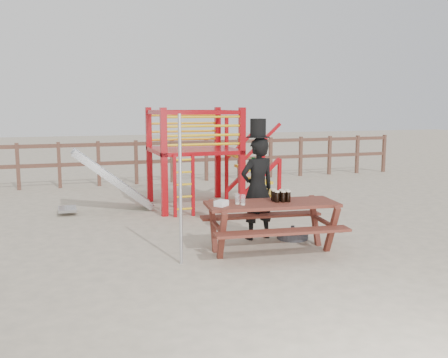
{
  "coord_description": "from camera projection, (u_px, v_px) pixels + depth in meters",
  "views": [
    {
      "loc": [
        -2.55,
        -6.59,
        2.14
      ],
      "look_at": [
        -0.06,
        0.8,
        0.99
      ],
      "focal_mm": 40.0,
      "sensor_mm": 36.0,
      "label": 1
    }
  ],
  "objects": [
    {
      "name": "stout_pints",
      "position": [
        281.0,
        196.0,
        7.33
      ],
      "size": [
        0.26,
        0.27,
        0.17
      ],
      "color": "black",
      "rests_on": "picnic_table"
    },
    {
      "name": "paper_bag",
      "position": [
        221.0,
        203.0,
        7.0
      ],
      "size": [
        0.23,
        0.22,
        0.08
      ],
      "primitive_type": "cube",
      "rotation": [
        0.0,
        0.0,
        0.69
      ],
      "color": "white",
      "rests_on": "picnic_table"
    },
    {
      "name": "ground",
      "position": [
        245.0,
        253.0,
        7.29
      ],
      "size": [
        60.0,
        60.0,
        0.0
      ],
      "primitive_type": "plane",
      "color": "#C3B298",
      "rests_on": "ground"
    },
    {
      "name": "playground_fort",
      "position": [
        190.0,
        156.0,
        10.53
      ],
      "size": [
        4.71,
        1.84,
        2.1
      ],
      "color": "#A90B11",
      "rests_on": "ground"
    },
    {
      "name": "picnic_table",
      "position": [
        271.0,
        221.0,
        7.31
      ],
      "size": [
        2.04,
        1.51,
        0.74
      ],
      "rotation": [
        0.0,
        0.0,
        -0.11
      ],
      "color": "maroon",
      "rests_on": "ground"
    },
    {
      "name": "parasol_base",
      "position": [
        293.0,
        235.0,
        8.07
      ],
      "size": [
        0.5,
        0.5,
        0.21
      ],
      "color": "#323236",
      "rests_on": "ground"
    },
    {
      "name": "empty_glasses",
      "position": [
        240.0,
        200.0,
        7.09
      ],
      "size": [
        0.12,
        0.15,
        0.15
      ],
      "color": "silver",
      "rests_on": "picnic_table"
    },
    {
      "name": "back_fence",
      "position": [
        154.0,
        157.0,
        13.75
      ],
      "size": [
        15.09,
        0.09,
        1.2
      ],
      "color": "brown",
      "rests_on": "ground"
    },
    {
      "name": "man_with_hat",
      "position": [
        257.0,
        186.0,
        7.97
      ],
      "size": [
        0.66,
        0.49,
        1.94
      ],
      "rotation": [
        0.0,
        0.0,
        3.32
      ],
      "color": "black",
      "rests_on": "ground"
    },
    {
      "name": "metal_pole",
      "position": [
        180.0,
        190.0,
        6.66
      ],
      "size": [
        0.04,
        0.04,
        2.03
      ],
      "primitive_type": "cylinder",
      "color": "#B2B2B7",
      "rests_on": "ground"
    }
  ]
}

